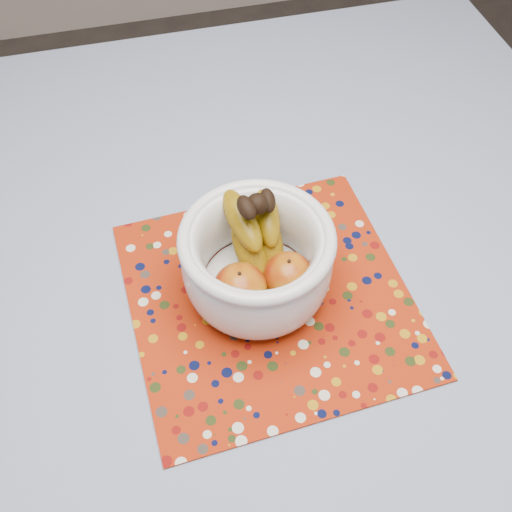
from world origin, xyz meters
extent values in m
plane|color=#2D2826|center=(0.00, 0.00, 0.00)|extent=(4.00, 4.00, 0.00)
cube|color=brown|center=(0.00, 0.00, 0.73)|extent=(1.20, 1.20, 0.04)
cylinder|color=brown|center=(0.53, 0.53, 0.35)|extent=(0.06, 0.06, 0.71)
cube|color=slate|center=(0.00, 0.00, 0.76)|extent=(1.32, 1.32, 0.01)
cube|color=#9A2108|center=(0.00, -0.06, 0.76)|extent=(0.42, 0.42, 0.00)
cylinder|color=silver|center=(-0.01, -0.04, 0.77)|extent=(0.11, 0.11, 0.01)
cylinder|color=silver|center=(-0.01, -0.04, 0.78)|extent=(0.16, 0.16, 0.01)
torus|color=silver|center=(-0.01, -0.04, 0.88)|extent=(0.21, 0.21, 0.02)
ellipsoid|color=#6F1404|center=(-0.05, -0.07, 0.82)|extent=(0.08, 0.08, 0.07)
ellipsoid|color=#6F1404|center=(0.02, -0.06, 0.82)|extent=(0.07, 0.07, 0.06)
sphere|color=black|center=(0.00, 0.00, 0.91)|extent=(0.03, 0.03, 0.03)
camera|label=1|loc=(-0.14, -0.52, 1.50)|focal=42.00mm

